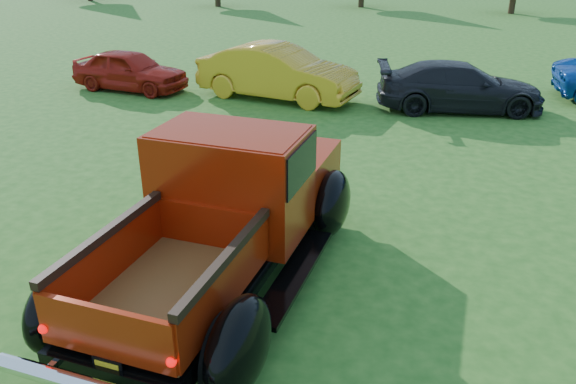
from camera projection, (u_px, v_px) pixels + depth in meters
The scene contains 5 objects.
ground at pixel (260, 254), 8.02m from camera, with size 120.00×120.00×0.00m, color #225317.
pickup_truck at pixel (233, 205), 7.34m from camera, with size 2.82×5.43×1.96m.
show_car_red at pixel (130, 70), 16.35m from camera, with size 1.38×3.44×1.17m, color #9C180E.
show_car_yellow at pixel (277, 72), 15.44m from camera, with size 1.55×4.43×1.46m, color gold.
show_car_grey at pixel (460, 87), 14.45m from camera, with size 1.71×4.22×1.22m, color black.
Camera 1 is at (2.18, -6.58, 4.14)m, focal length 35.00 mm.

